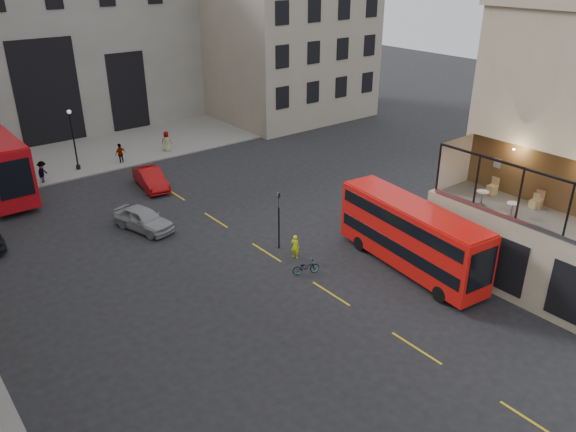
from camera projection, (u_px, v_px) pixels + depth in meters
ground at (443, 332)px, 27.71m from camera, size 140.00×140.00×0.00m
host_building_main at (576, 143)px, 30.01m from camera, size 7.26×11.40×15.10m
host_frontage at (523, 253)px, 30.41m from camera, size 3.00×11.00×4.50m
cafe_floor at (531, 215)px, 29.44m from camera, size 3.00×10.00×0.10m
gateway at (24, 39)px, 55.08m from camera, size 35.00×10.60×18.00m
building_right at (275, 19)px, 62.99m from camera, size 16.60×18.60×20.00m
pavement_far at (63, 158)px, 51.35m from camera, size 40.00×12.00×0.12m
traffic_light_near at (279, 213)px, 34.66m from camera, size 0.16×0.20×3.80m
street_lamp_b at (74, 144)px, 47.52m from camera, size 0.36×0.36×5.33m
bus_near at (411, 233)px, 32.45m from camera, size 3.45×10.42×4.08m
car_a at (143, 219)px, 37.77m from camera, size 3.10×4.98×1.58m
car_b at (151, 179)px, 44.55m from camera, size 2.25×4.91×1.56m
bicycle at (306, 267)px, 32.64m from camera, size 1.72×1.13×0.86m
cyclist at (295, 247)px, 34.20m from camera, size 0.55×0.66×1.55m
pedestrian_b at (43, 173)px, 45.31m from camera, size 1.34×1.40×1.91m
pedestrian_c at (121, 154)px, 49.75m from camera, size 1.16×0.72×1.84m
pedestrian_d at (167, 142)px, 52.72m from camera, size 1.14×1.08×1.97m
cafe_table_mid at (512, 207)px, 29.00m from camera, size 0.58×0.58×0.73m
cafe_table_far at (482, 196)px, 30.19m from camera, size 0.66×0.66×0.82m
cafe_chair_b at (534, 203)px, 30.04m from camera, size 0.40×0.40×0.78m
cafe_chair_c at (538, 202)px, 30.05m from camera, size 0.53×0.53×0.93m
cafe_chair_d at (492, 189)px, 31.73m from camera, size 0.50×0.50×0.96m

